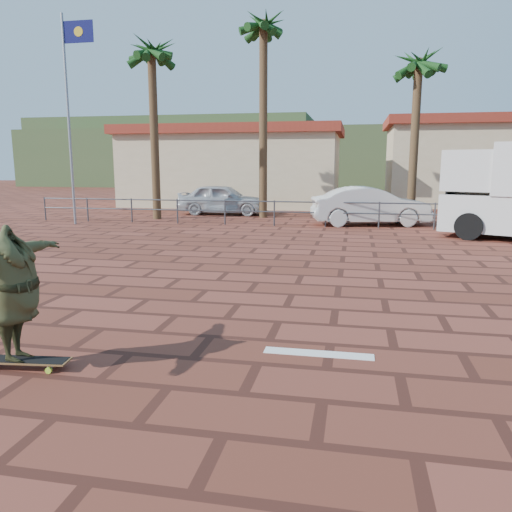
% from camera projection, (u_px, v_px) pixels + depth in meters
% --- Properties ---
extents(ground, '(120.00, 120.00, 0.00)m').
position_uv_depth(ground, '(278.00, 322.00, 7.68)').
color(ground, brown).
rests_on(ground, ground).
extents(paint_stripe, '(1.40, 0.22, 0.01)m').
position_uv_depth(paint_stripe, '(318.00, 354.00, 6.38)').
color(paint_stripe, white).
rests_on(paint_stripe, ground).
extents(guardrail, '(24.06, 0.06, 1.00)m').
position_uv_depth(guardrail, '(326.00, 209.00, 19.13)').
color(guardrail, '#47494F').
rests_on(guardrail, ground).
extents(flagpole, '(1.30, 0.10, 8.00)m').
position_uv_depth(flagpole, '(71.00, 105.00, 19.33)').
color(flagpole, gray).
rests_on(flagpole, ground).
extents(palm_far_left, '(2.40, 2.40, 8.25)m').
position_uv_depth(palm_far_left, '(152.00, 57.00, 20.89)').
color(palm_far_left, brown).
rests_on(palm_far_left, ground).
extents(palm_left, '(2.40, 2.40, 9.45)m').
position_uv_depth(palm_left, '(263.00, 32.00, 21.28)').
color(palm_left, brown).
rests_on(palm_left, ground).
extents(palm_center, '(2.40, 2.40, 7.75)m').
position_uv_depth(palm_center, '(419.00, 68.00, 20.80)').
color(palm_center, brown).
rests_on(palm_center, ground).
extents(building_west, '(12.60, 7.60, 4.50)m').
position_uv_depth(building_west, '(235.00, 166.00, 29.63)').
color(building_west, beige).
rests_on(building_west, ground).
extents(building_east, '(10.60, 6.60, 5.00)m').
position_uv_depth(building_east, '(478.00, 162.00, 28.84)').
color(building_east, beige).
rests_on(building_east, ground).
extents(hill_front, '(70.00, 18.00, 6.00)m').
position_uv_depth(hill_front, '(347.00, 159.00, 55.36)').
color(hill_front, '#384C28').
rests_on(hill_front, ground).
extents(hill_back, '(35.00, 14.00, 8.00)m').
position_uv_depth(hill_back, '(177.00, 152.00, 65.18)').
color(hill_back, '#384C28').
rests_on(hill_back, ground).
extents(longboard, '(1.20, 0.39, 0.12)m').
position_uv_depth(longboard, '(20.00, 361.00, 5.92)').
color(longboard, olive).
rests_on(longboard, ground).
extents(skateboarder, '(0.58, 1.99, 1.61)m').
position_uv_depth(skateboarder, '(14.00, 293.00, 5.77)').
color(skateboarder, '#393C20').
rests_on(skateboarder, longboard).
extents(car_silver, '(4.31, 1.80, 1.46)m').
position_uv_depth(car_silver, '(223.00, 199.00, 23.97)').
color(car_silver, '#B5B9BC').
rests_on(car_silver, ground).
extents(car_white, '(4.82, 2.52, 1.51)m').
position_uv_depth(car_white, '(370.00, 206.00, 19.76)').
color(car_white, silver).
rests_on(car_white, ground).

